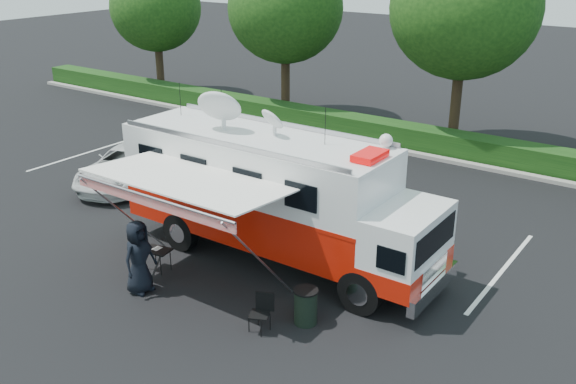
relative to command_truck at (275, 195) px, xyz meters
The scene contains 10 objects.
ground_plane 1.95m from the command_truck, ahead, with size 120.00×120.00×0.00m, color black.
back_border 13.32m from the command_truck, 84.57° to the left, with size 60.00×6.14×8.87m.
stall_lines 3.60m from the command_truck, 97.92° to the left, with size 24.12×5.50×0.01m.
command_truck is the anchor object (origin of this frame).
awning 3.00m from the command_truck, 107.41° to the right, with size 5.17×2.67×3.12m.
white_suv 8.50m from the command_truck, 167.89° to the left, with size 2.31×5.01×1.39m, color silver.
person 4.38m from the command_truck, 116.52° to the right, with size 0.97×0.63×1.98m, color black.
folding_table 3.59m from the command_truck, 132.64° to the right, with size 0.80×0.63×0.62m.
folding_chair 3.88m from the command_truck, 58.62° to the right, with size 0.59×0.63×0.93m.
trash_bin 3.74m from the command_truck, 41.66° to the right, with size 0.60×0.60×0.89m.
Camera 1 is at (9.72, -13.24, 8.54)m, focal length 40.00 mm.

